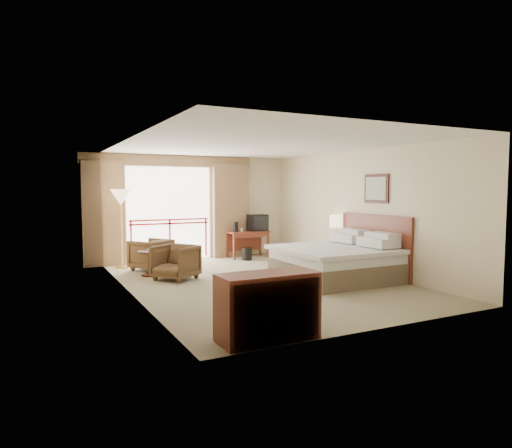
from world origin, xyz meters
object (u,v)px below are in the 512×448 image
wastebasket (247,254)px  dresser (268,306)px  bed (338,261)px  table_lamp (337,222)px  armchair_far (151,270)px  tv (258,223)px  side_table (150,259)px  armchair_near (176,280)px  nightstand (338,255)px  desk (247,237)px  floor_lamp (121,200)px

wastebasket → dresser: dresser is taller
bed → table_lamp: 1.67m
table_lamp → armchair_far: bearing=158.2°
wastebasket → dresser: bearing=-113.4°
tv → side_table: bearing=-139.8°
armchair_near → side_table: (-0.37, 0.65, 0.36)m
table_lamp → dresser: (-3.91, -3.83, -0.67)m
bed → table_lamp: size_ratio=3.48×
nightstand → desk: desk is taller
armchair_far → side_table: bearing=38.9°
desk → dresser: dresser is taller
tv → dresser: 6.90m
table_lamp → floor_lamp: 5.05m
dresser → table_lamp: bearing=40.5°
armchair_near → floor_lamp: floor_lamp is taller
desk → armchair_far: (-2.81, -0.81, -0.55)m
tv → wastebasket: tv is taller
bed → wastebasket: bearing=99.2°
armchair_far → floor_lamp: (-0.54, 0.58, 1.58)m
bed → armchair_near: 3.31m
side_table → floor_lamp: 1.77m
bed → armchair_far: (-3.10, 2.82, -0.38)m
table_lamp → desk: table_lamp is taller
bed → desk: 3.64m
tv → armchair_near: size_ratio=0.63×
side_table → floor_lamp: floor_lamp is taller
table_lamp → floor_lamp: size_ratio=0.33×
armchair_far → armchair_near: armchair_far is taller
nightstand → armchair_far: nightstand is taller
nightstand → armchair_far: 4.33m
nightstand → floor_lamp: 5.21m
table_lamp → armchair_far: (-4.00, 1.60, -1.08)m
nightstand → side_table: bearing=164.4°
nightstand → armchair_near: bearing=172.6°
dresser → wastebasket: bearing=62.7°
nightstand → side_table: size_ratio=1.13×
bed → table_lamp: table_lamp is taller
floor_lamp → tv: bearing=2.8°
armchair_far → dresser: dresser is taller
table_lamp → floor_lamp: bearing=154.4°
nightstand → armchair_near: (-3.82, 0.33, -0.30)m
dresser → armchair_near: bearing=84.9°
bed → dresser: 3.98m
wastebasket → nightstand: bearing=-54.6°
armchair_near → floor_lamp: bearing=164.3°
floor_lamp → table_lamp: bearing=-25.6°
bed → dresser: bearing=-139.1°
wastebasket → armchair_far: armchair_far is taller
desk → side_table: size_ratio=2.04×
armchair_near → dresser: 4.13m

